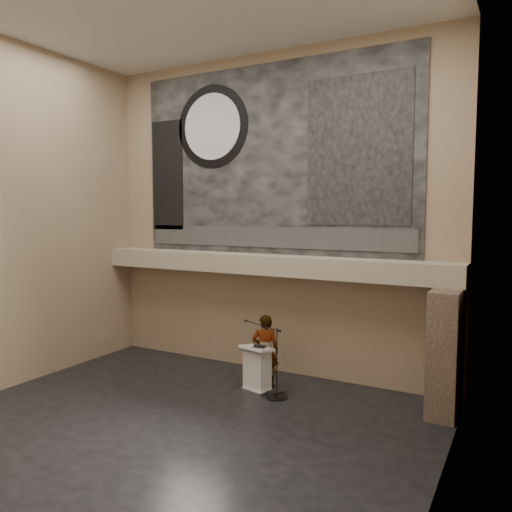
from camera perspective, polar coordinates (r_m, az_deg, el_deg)
The scene contains 19 objects.
floor at distance 10.91m, azimuth -8.53°, elevation -18.36°, with size 10.00×10.00×0.00m, color black.
wall_back at distance 13.41m, azimuth 1.65°, elevation 4.74°, with size 10.00×0.02×8.50m, color #907A5B.
wall_left at distance 13.65m, azimuth -25.79°, elevation 4.24°, with size 0.02×8.00×8.50m, color #907A5B.
wall_right at distance 8.02m, azimuth 20.87°, elevation 4.15°, with size 0.02×8.00×8.50m, color #907A5B.
soffit at distance 13.13m, azimuth 0.84°, elevation -0.95°, with size 10.00×0.80×0.50m, color tan.
sprinkler_left at distance 13.93m, azimuth -5.09°, elevation -1.78°, with size 0.04×0.04×0.06m, color #B2893D.
sprinkler_right at distance 12.35m, azimuth 8.55°, elevation -2.70°, with size 0.04×0.04×0.06m, color #B2893D.
banner at distance 13.45m, azimuth 1.60°, elevation 10.93°, with size 8.00×0.05×5.00m, color black.
banner_text_strip at distance 13.36m, azimuth 1.50°, elevation 2.17°, with size 7.76×0.02×0.55m, color #313131.
banner_clock_rim at distance 14.45m, azimuth -5.03°, elevation 14.51°, with size 2.30×2.30×0.02m, color black.
banner_clock_face at distance 14.44m, azimuth -5.08°, elevation 14.52°, with size 1.84×1.84×0.02m, color silver.
banner_building_print at distance 12.52m, azimuth 11.56°, elevation 11.72°, with size 2.60×0.02×3.60m, color black.
banner_brick_print at distance 15.24m, azimuth -10.07°, elevation 9.04°, with size 1.10×0.02×3.20m, color black.
stone_pier at distance 11.58m, azimuth 20.84°, elevation -10.18°, with size 0.60×1.40×2.70m, color #45362B.
lectern at distance 12.32m, azimuth 0.14°, elevation -12.78°, with size 0.84×0.68×1.14m.
binder at distance 12.10m, azimuth 0.40°, elevation -10.32°, with size 0.29×0.23×0.04m, color black.
papers at distance 12.19m, azimuth -0.20°, elevation -10.27°, with size 0.19×0.27×0.01m, color silver.
speaker_person at distance 12.52m, azimuth 1.06°, elevation -10.77°, with size 0.66×0.44×1.82m, color white.
mic_stand at distance 12.08m, azimuth 2.23°, elevation -14.62°, with size 1.44×0.81×1.65m.
Camera 1 is at (6.10, -7.94, 4.34)m, focal length 35.00 mm.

